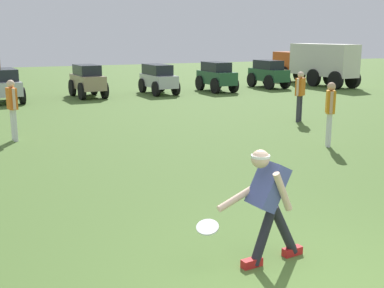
% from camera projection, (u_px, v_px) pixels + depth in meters
% --- Properties ---
extents(frisbee_thrower, '(1.14, 0.47, 1.40)m').
position_uv_depth(frisbee_thrower, '(268.00, 200.00, 5.56)').
color(frisbee_thrower, '#23232D').
rests_on(frisbee_thrower, ground_plane).
extents(frisbee_in_flight, '(0.36, 0.36, 0.11)m').
position_uv_depth(frisbee_in_flight, '(207.00, 227.00, 5.45)').
color(frisbee_in_flight, white).
extents(teammate_near_sideline, '(0.35, 0.45, 1.56)m').
position_uv_depth(teammate_near_sideline, '(330.00, 108.00, 11.54)').
color(teammate_near_sideline, silver).
rests_on(teammate_near_sideline, ground_plane).
extents(teammate_midfield, '(0.46, 0.35, 1.56)m').
position_uv_depth(teammate_midfield, '(300.00, 92.00, 14.90)').
color(teammate_midfield, '#33333D').
rests_on(teammate_midfield, ground_plane).
extents(teammate_deep, '(0.26, 0.50, 1.56)m').
position_uv_depth(teammate_deep, '(12.00, 104.00, 12.15)').
color(teammate_deep, silver).
rests_on(teammate_deep, ground_plane).
extents(parked_car_slot_c, '(1.33, 2.47, 1.34)m').
position_uv_depth(parked_car_slot_c, '(5.00, 84.00, 19.31)').
color(parked_car_slot_c, '#B7BABF').
rests_on(parked_car_slot_c, ground_plane).
extents(parked_car_slot_d, '(1.33, 2.42, 1.40)m').
position_uv_depth(parked_car_slot_d, '(88.00, 80.00, 20.93)').
color(parked_car_slot_d, '#998466').
rests_on(parked_car_slot_d, ground_plane).
extents(parked_car_slot_e, '(1.26, 2.45, 1.34)m').
position_uv_depth(parked_car_slot_e, '(158.00, 78.00, 22.15)').
color(parked_car_slot_e, '#B7BABF').
rests_on(parked_car_slot_e, ground_plane).
extents(parked_car_slot_f, '(1.26, 2.39, 1.40)m').
position_uv_depth(parked_car_slot_f, '(216.00, 76.00, 23.08)').
color(parked_car_slot_f, '#235133').
rests_on(parked_car_slot_f, ground_plane).
extents(parked_car_slot_g, '(1.26, 2.39, 1.40)m').
position_uv_depth(parked_car_slot_g, '(268.00, 73.00, 24.74)').
color(parked_car_slot_g, '#235133').
rests_on(parked_car_slot_g, ground_plane).
extents(box_truck, '(1.64, 5.95, 2.20)m').
position_uv_depth(box_truck, '(316.00, 62.00, 26.04)').
color(box_truck, '#CC4C19').
rests_on(box_truck, ground_plane).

